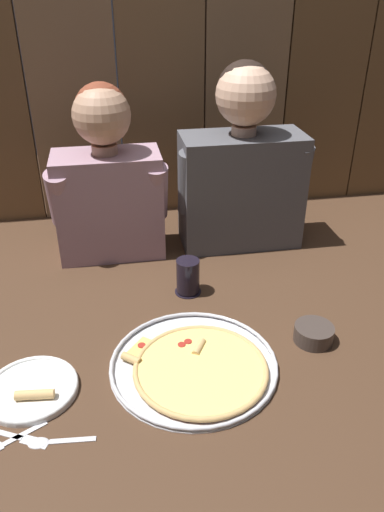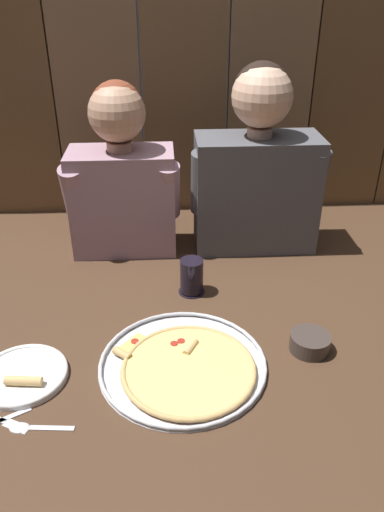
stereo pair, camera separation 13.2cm
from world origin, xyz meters
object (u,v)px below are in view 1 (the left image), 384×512
diner_left (107,179)px  diner_right (242,165)px  dipping_bowl (314,333)px  dinner_plate (31,389)px  pizza_tray (196,366)px  drinking_glass (188,277)px

diner_left → diner_right: size_ratio=0.92×
diner_right → dipping_bowl: bearing=-84.8°
dinner_plate → diner_left: (0.21, 0.63, 0.26)m
dipping_bowl → diner_left: (-0.50, 0.57, 0.24)m
pizza_tray → diner_right: (0.27, 0.63, 0.27)m
pizza_tray → dinner_plate: (-0.39, -0.01, -0.00)m
dipping_bowl → diner_right: 0.63m
dinner_plate → drinking_glass: (0.42, 0.34, 0.04)m
dinner_plate → diner_left: bearing=71.6°
dinner_plate → drinking_glass: bearing=39.0°
pizza_tray → dipping_bowl: bearing=9.4°
diner_right → pizza_tray: bearing=-113.2°
drinking_glass → diner_right: diner_right is taller
diner_right → dinner_plate: bearing=-135.9°
dipping_bowl → pizza_tray: bearing=-170.6°
dipping_bowl → diner_right: size_ratio=0.17×
pizza_tray → dipping_bowl: 0.33m
dipping_bowl → diner_left: diner_left is taller
drinking_glass → diner_right: bearing=51.6°
pizza_tray → diner_right: 0.73m
dinner_plate → diner_left: size_ratio=0.38×
drinking_glass → dinner_plate: bearing=-141.0°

